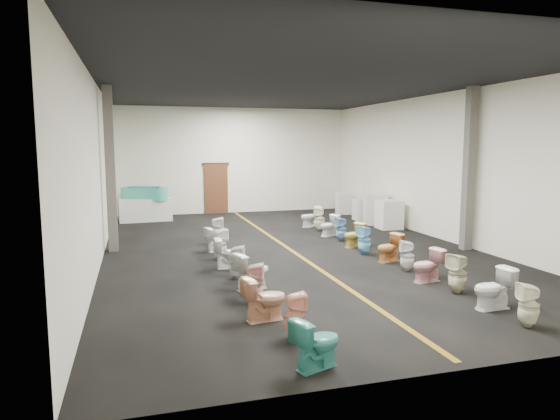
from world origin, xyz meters
The scene contains 39 objects.
floor centered at (0.00, 0.00, 0.00)m, with size 16.00×16.00×0.00m, color black.
ceiling centered at (0.00, 0.00, 4.50)m, with size 16.00×16.00×0.00m, color black.
wall_back centered at (0.00, 8.00, 2.25)m, with size 10.00×10.00×0.00m, color silver.
wall_front centered at (0.00, -8.00, 2.25)m, with size 10.00×10.00×0.00m, color silver.
wall_left centered at (-5.00, 0.00, 2.25)m, with size 16.00×16.00×0.00m, color silver.
wall_right centered at (5.00, 0.00, 2.25)m, with size 16.00×16.00×0.00m, color silver.
aisle_stripe centered at (0.00, 0.00, 0.00)m, with size 0.12×15.60×0.01m, color brown.
back_door centered at (-0.80, 7.94, 1.05)m, with size 1.00×0.10×2.10m, color #562D19.
door_frame centered at (-0.80, 7.95, 2.12)m, with size 1.15×0.08×0.10m, color #331C11.
column_left centered at (-4.75, 1.00, 2.25)m, with size 0.25×0.25×4.50m, color #59544C.
column_right centered at (4.75, -1.50, 2.25)m, with size 0.25×0.25×4.50m, color #59544C.
display_table centered at (-3.79, 6.56, 0.44)m, with size 1.96×0.98×0.87m, color silver.
bathtub centered at (-3.79, 6.56, 1.07)m, with size 1.77×1.12×0.55m.
appliance_crate_a centered at (4.40, 2.27, 0.50)m, with size 0.77×0.77×1.00m, color silver.
appliance_crate_b centered at (4.40, 3.33, 0.56)m, with size 0.82×0.82×1.13m, color silver.
appliance_crate_c centered at (4.40, 4.32, 0.41)m, with size 0.73×0.73×0.82m, color silver.
appliance_crate_d centered at (4.40, 6.22, 0.44)m, with size 0.62×0.62×0.89m, color silver.
toilet_left_0 centered at (-1.90, -7.40, 0.35)m, with size 0.39×0.69×0.70m, color teal.
toilet_left_1 centered at (-1.87, -6.39, 0.36)m, with size 0.33×0.33×0.72m, color #ECA186.
toilet_left_2 centered at (-2.10, -5.47, 0.38)m, with size 0.42×0.74×0.75m, color #ECAB84.
toilet_left_3 centered at (-2.06, -4.54, 0.38)m, with size 0.34×0.35×0.76m, color #E1A7A1.
toilet_left_4 centered at (-1.90, -3.66, 0.38)m, with size 0.43×0.75×0.77m, color silver.
toilet_left_5 centered at (-2.04, -2.75, 0.37)m, with size 0.33×0.34×0.74m, color silver.
toilet_left_6 centered at (-2.01, -1.77, 0.36)m, with size 0.41×0.71×0.73m, color white.
toilet_left_7 centered at (-2.09, -0.77, 0.40)m, with size 0.36×0.36×0.79m, color white.
toilet_left_8 centered at (-1.99, 0.19, 0.34)m, with size 0.38×0.66×0.68m, color white.
toilet_left_9 centered at (-1.88, 1.00, 0.42)m, with size 0.38×0.38×0.83m, color silver.
toilet_right_0 centered at (1.91, -6.95, 0.36)m, with size 0.33×0.33×0.72m, color #F2EBC5.
toilet_right_1 centered at (1.96, -6.05, 0.38)m, with size 0.42×0.74×0.75m, color white.
toilet_right_2 centered at (1.95, -5.03, 0.40)m, with size 0.36×0.37×0.80m, color beige.
toilet_right_3 centered at (1.85, -4.14, 0.36)m, with size 0.40×0.70×0.71m, color #E2A0A2.
toilet_right_4 centered at (1.90, -3.21, 0.36)m, with size 0.33×0.34×0.73m, color silver.
toilet_right_5 centered at (1.97, -2.22, 0.35)m, with size 0.39×0.69×0.71m, color #D28640.
toilet_right_6 centered at (1.74, -1.28, 0.39)m, with size 0.35×0.36×0.78m, color #7FCBEE.
toilet_right_7 centered at (1.88, -0.30, 0.34)m, with size 0.39×0.68×0.69m, color gold.
toilet_right_8 centered at (1.88, 0.61, 0.37)m, with size 0.33×0.34×0.74m, color #74A2D0.
toilet_right_9 centered at (1.84, 1.52, 0.34)m, with size 0.38×0.67×0.68m, color white.
toilet_right_10 centered at (1.87, 2.49, 0.41)m, with size 0.37×0.38×0.83m, color #F3EAC9.
toilet_right_11 centered at (1.88, 3.36, 0.37)m, with size 0.42×0.73×0.75m, color white.
Camera 1 is at (-4.10, -13.28, 2.92)m, focal length 32.00 mm.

